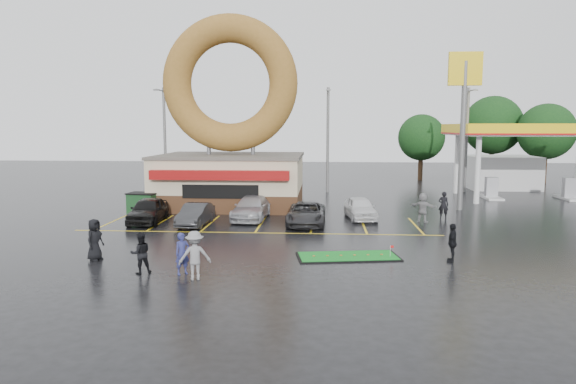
# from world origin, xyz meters

# --- Properties ---
(ground) EXTENTS (120.00, 120.00, 0.00)m
(ground) POSITION_xyz_m (0.00, 0.00, 0.00)
(ground) COLOR black
(ground) RESTS_ON ground
(donut_shop) EXTENTS (10.20, 8.70, 13.50)m
(donut_shop) POSITION_xyz_m (-3.00, 12.97, 4.46)
(donut_shop) COLOR #472B19
(donut_shop) RESTS_ON ground
(gas_station) EXTENTS (12.30, 13.65, 5.90)m
(gas_station) POSITION_xyz_m (20.00, 20.94, 3.70)
(gas_station) COLOR silver
(gas_station) RESTS_ON ground
(shell_sign) EXTENTS (2.20, 0.36, 10.60)m
(shell_sign) POSITION_xyz_m (13.00, 12.00, 7.38)
(shell_sign) COLOR slate
(shell_sign) RESTS_ON ground
(streetlight_left) EXTENTS (0.40, 2.21, 9.00)m
(streetlight_left) POSITION_xyz_m (-10.00, 19.92, 4.78)
(streetlight_left) COLOR slate
(streetlight_left) RESTS_ON ground
(streetlight_mid) EXTENTS (0.40, 2.21, 9.00)m
(streetlight_mid) POSITION_xyz_m (4.00, 20.92, 4.78)
(streetlight_mid) COLOR slate
(streetlight_mid) RESTS_ON ground
(streetlight_right) EXTENTS (0.40, 2.21, 9.00)m
(streetlight_right) POSITION_xyz_m (16.00, 21.92, 4.78)
(streetlight_right) COLOR slate
(streetlight_right) RESTS_ON ground
(tree_far_a) EXTENTS (5.60, 5.60, 8.00)m
(tree_far_a) POSITION_xyz_m (26.00, 30.00, 5.18)
(tree_far_a) COLOR #332114
(tree_far_a) RESTS_ON ground
(tree_far_c) EXTENTS (6.30, 6.30, 9.00)m
(tree_far_c) POSITION_xyz_m (22.00, 34.00, 5.84)
(tree_far_c) COLOR #332114
(tree_far_c) RESTS_ON ground
(tree_far_d) EXTENTS (4.90, 4.90, 7.00)m
(tree_far_d) POSITION_xyz_m (14.00, 32.00, 4.53)
(tree_far_d) COLOR #332114
(tree_far_d) RESTS_ON ground
(car_black) EXTENTS (2.05, 4.49, 1.49)m
(car_black) POSITION_xyz_m (-6.74, 5.94, 0.75)
(car_black) COLOR black
(car_black) RESTS_ON ground
(car_dgrey) EXTENTS (1.54, 3.90, 1.26)m
(car_dgrey) POSITION_xyz_m (-3.71, 5.24, 0.63)
(car_dgrey) COLOR #2A2B2D
(car_dgrey) RESTS_ON ground
(car_silver) EXTENTS (2.23, 4.89, 1.39)m
(car_silver) POSITION_xyz_m (-0.76, 7.55, 0.69)
(car_silver) COLOR #A9A9AE
(car_silver) RESTS_ON ground
(car_grey) EXTENTS (2.26, 4.71, 1.30)m
(car_grey) POSITION_xyz_m (2.67, 5.92, 0.65)
(car_grey) COLOR #2A2A2C
(car_grey) RESTS_ON ground
(car_white) EXTENTS (2.13, 4.21, 1.37)m
(car_white) POSITION_xyz_m (5.94, 8.00, 0.69)
(car_white) COLOR silver
(car_white) RESTS_ON ground
(person_blue) EXTENTS (0.70, 0.68, 1.63)m
(person_blue) POSITION_xyz_m (-1.75, -4.54, 0.81)
(person_blue) COLOR navy
(person_blue) RESTS_ON ground
(person_blackjkt) EXTENTS (0.98, 0.90, 1.61)m
(person_blackjkt) POSITION_xyz_m (-3.39, -4.57, 0.81)
(person_blackjkt) COLOR black
(person_blackjkt) RESTS_ON ground
(person_hoodie) EXTENTS (1.35, 1.02, 1.84)m
(person_hoodie) POSITION_xyz_m (-1.10, -5.20, 0.92)
(person_hoodie) COLOR gray
(person_hoodie) RESTS_ON ground
(person_bystander) EXTENTS (0.77, 0.99, 1.79)m
(person_bystander) POSITION_xyz_m (-6.06, -2.72, 0.90)
(person_bystander) COLOR black
(person_bystander) RESTS_ON ground
(person_cameraman) EXTENTS (0.65, 1.03, 1.64)m
(person_cameraman) POSITION_xyz_m (9.10, -1.92, 0.82)
(person_cameraman) COLOR black
(person_cameraman) RESTS_ON ground
(person_walker_near) EXTENTS (1.66, 1.30, 1.76)m
(person_walker_near) POSITION_xyz_m (9.61, 7.27, 0.88)
(person_walker_near) COLOR gray
(person_walker_near) RESTS_ON ground
(person_walker_far) EXTENTS (0.68, 0.50, 1.69)m
(person_walker_far) POSITION_xyz_m (11.10, 8.49, 0.85)
(person_walker_far) COLOR black
(person_walker_far) RESTS_ON ground
(dumpster) EXTENTS (1.97, 1.47, 1.30)m
(dumpster) POSITION_xyz_m (-8.15, 9.05, 0.65)
(dumpster) COLOR #1A4621
(dumpster) RESTS_ON ground
(putting_green) EXTENTS (4.67, 2.59, 0.55)m
(putting_green) POSITION_xyz_m (4.75, -1.47, 0.04)
(putting_green) COLOR black
(putting_green) RESTS_ON ground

